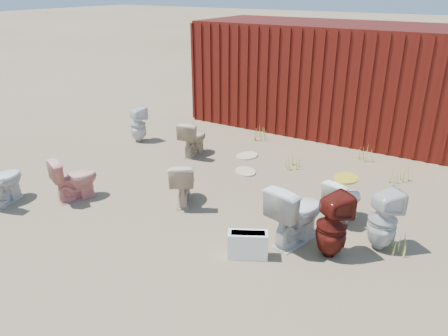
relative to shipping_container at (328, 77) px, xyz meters
The scene contains 21 objects.
ground 5.34m from the shipping_container, 90.00° to the right, with size 100.00×100.00×0.00m, color brown.
shipping_container is the anchor object (origin of this frame).
toilet_front_a 7.18m from the shipping_container, 113.99° to the right, with size 0.41×0.73×0.74m, color silver.
toilet_front_pink 6.22m from the shipping_container, 109.33° to the right, with size 0.39×0.69×0.71m, color #E99286.
toilet_front_c 5.40m from the shipping_container, 74.22° to the right, with size 0.48×0.84×0.86m, color silver.
toilet_front_maroon 5.62m from the shipping_container, 69.37° to the right, with size 0.39×0.39×0.86m, color #52140E.
toilet_back_a 4.51m from the shipping_container, 133.98° to the right, with size 0.34×0.35×0.76m, color white.
toilet_back_beige_left 5.11m from the shipping_container, 95.68° to the right, with size 0.39×0.69×0.70m, color #CAB193.
toilet_back_beige_right 3.69m from the shipping_container, 116.01° to the right, with size 0.40×0.69×0.71m, color #C0AC8C.
toilet_back_yellowlid 4.68m from the shipping_container, 66.84° to the right, with size 0.36×0.64×0.65m, color white.
toilet_back_e 5.37m from the shipping_container, 62.36° to the right, with size 0.37×0.38×0.82m, color silver.
yellow_lid 4.63m from the shipping_container, 66.84° to the right, with size 0.33×0.41×0.03m, color gold.
loose_tank 5.98m from the shipping_container, 79.31° to the right, with size 0.50×0.20×0.35m, color white.
loose_lid_near 3.05m from the shipping_container, 102.55° to the right, with size 0.38×0.49×0.02m, color beige.
loose_lid_far 3.66m from the shipping_container, 94.09° to the right, with size 0.36×0.47×0.02m, color beige.
weed_clump_a 3.50m from the shipping_container, 138.68° to the right, with size 0.36×0.36×0.31m, color #A3A642.
weed_clump_b 3.03m from the shipping_container, 81.16° to the right, with size 0.32×0.32×0.26m, color #A3A642.
weed_clump_c 3.47m from the shipping_container, 47.38° to the right, with size 0.36×0.36×0.28m, color #A3A642.
weed_clump_d 2.18m from the shipping_container, 116.83° to the right, with size 0.30×0.30×0.29m, color #A3A642.
weed_clump_e 2.48m from the shipping_container, 49.23° to the right, with size 0.34×0.34×0.32m, color #A3A642.
weed_clump_f 5.48m from the shipping_container, 60.13° to the right, with size 0.28×0.28×0.24m, color #A3A642.
Camera 1 is at (3.31, -4.72, 3.21)m, focal length 35.00 mm.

